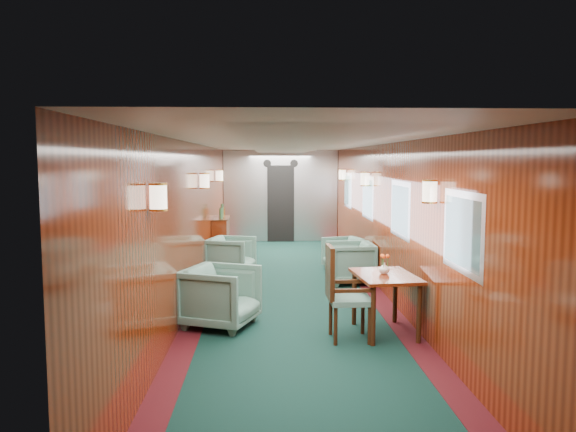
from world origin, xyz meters
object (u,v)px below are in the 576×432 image
Objects in this scene: dining_table at (385,284)px; credenza at (221,239)px; armchair_right_near at (350,263)px; armchair_left_far at (231,256)px; armchair_right_far at (345,254)px; armchair_left_near at (221,297)px; side_chair at (341,289)px.

credenza is at bearing 109.65° from dining_table.
armchair_left_far is at bearing -111.32° from armchair_right_near.
credenza is 2.72m from armchair_right_far.
armchair_right_far is (2.47, -1.13, -0.15)m from credenza.
armchair_left_far is at bearing -78.39° from credenza.
dining_table is at bearing -1.76° from armchair_right_near.
armchair_left_far reaches higher than armchair_right_far.
armchair_right_far is at bearing -9.65° from armchair_left_near.
side_chair reaches higher than armchair_left_near.
armchair_right_far is (2.11, 3.56, -0.07)m from armchair_left_near.
armchair_left_far is at bearing -100.07° from armchair_right_far.
side_chair is 1.32× the size of armchair_left_near.
side_chair is at bearing -12.40° from armchair_right_near.
dining_table is 2.10m from armchair_left_near.
dining_table is 0.87× the size of credenza.
side_chair is 1.60× the size of armchair_right_far.
armchair_right_near is at bearing 77.64° from side_chair.
dining_table is at bearing -133.92° from armchair_left_far.
side_chair is 5.60m from credenza.
armchair_left_near is at bearing -85.62° from credenza.
armchair_left_near reaches higher than armchair_right_near.
side_chair reaches higher than armchair_right_near.
armchair_right_near reaches higher than armchair_left_far.
armchair_right_near is at bearing -18.74° from armchair_left_near.
dining_table is at bearing -64.58° from credenza.
armchair_left_near is at bearing 156.24° from side_chair.
dining_table is 2.87m from armchair_right_near.
armchair_right_near is at bearing -93.89° from armchair_left_far.
dining_table is 5.62m from credenza.
armchair_left_near reaches higher than armchair_right_far.
credenza is 1.70× the size of armchair_right_far.
dining_table is 0.62m from side_chair.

